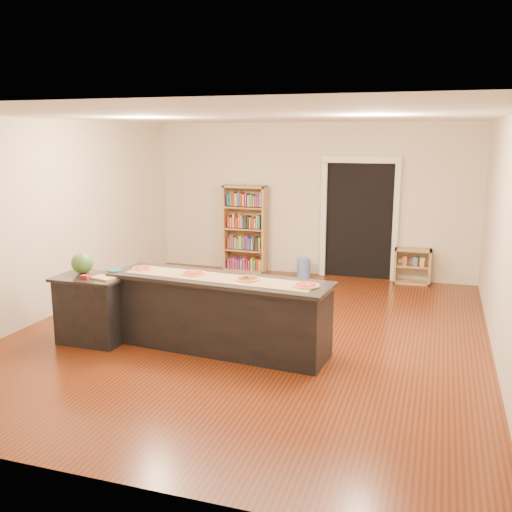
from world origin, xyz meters
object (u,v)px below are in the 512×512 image
(side_counter, at_px, (93,309))
(low_shelf, at_px, (412,266))
(kitchen_island, at_px, (219,313))
(waste_bin, at_px, (304,268))
(bookshelf, at_px, (245,229))
(watermelon, at_px, (82,263))

(side_counter, height_order, low_shelf, side_counter)
(kitchen_island, height_order, waste_bin, kitchen_island)
(side_counter, bearing_deg, low_shelf, 49.06)
(kitchen_island, bearing_deg, bookshelf, 109.77)
(side_counter, height_order, waste_bin, side_counter)
(kitchen_island, distance_m, bookshelf, 4.14)
(side_counter, bearing_deg, waste_bin, 66.77)
(watermelon, bearing_deg, low_shelf, 47.11)
(low_shelf, height_order, waste_bin, low_shelf)
(bookshelf, bearing_deg, watermelon, -100.15)
(waste_bin, bearing_deg, side_counter, -113.26)
(side_counter, distance_m, bookshelf, 4.28)
(kitchen_island, relative_size, side_counter, 3.17)
(side_counter, distance_m, watermelon, 0.59)
(side_counter, relative_size, waste_bin, 2.45)
(kitchen_island, relative_size, bookshelf, 1.66)
(low_shelf, xyz_separation_m, watermelon, (-3.86, -4.15, 0.68))
(bookshelf, bearing_deg, side_counter, -97.61)
(side_counter, xyz_separation_m, bookshelf, (0.56, 4.23, 0.39))
(kitchen_island, xyz_separation_m, bookshelf, (-1.05, 3.99, 0.37))
(side_counter, height_order, watermelon, watermelon)
(watermelon, bearing_deg, side_counter, -25.87)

